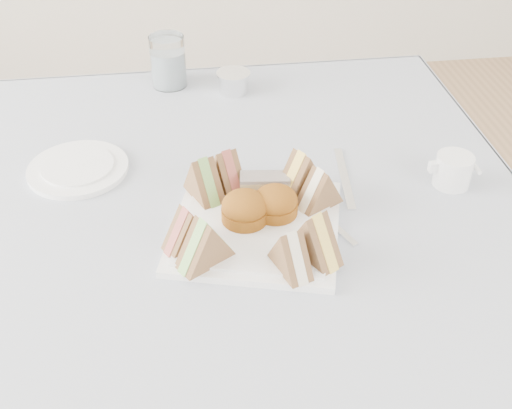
{
  "coord_description": "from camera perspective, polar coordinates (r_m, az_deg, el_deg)",
  "views": [
    {
      "loc": [
        -0.06,
        -0.84,
        1.39
      ],
      "look_at": [
        0.04,
        -0.08,
        0.8
      ],
      "focal_mm": 45.0,
      "sensor_mm": 36.0,
      "label": 1
    }
  ],
  "objects": [
    {
      "name": "table",
      "position": [
        1.33,
        -2.19,
        -12.86
      ],
      "size": [
        0.9,
        0.9,
        0.74
      ],
      "primitive_type": "cube",
      "color": "brown",
      "rests_on": "floor"
    },
    {
      "name": "sandwich_fl_a",
      "position": [
        0.95,
        -6.12,
        -1.99
      ],
      "size": [
        0.08,
        0.07,
        0.07
      ],
      "primitive_type": null,
      "rotation": [
        0.0,
        0.0,
        0.51
      ],
      "color": "#99673C",
      "rests_on": "serving_plate"
    },
    {
      "name": "tea_strainer",
      "position": [
        1.39,
        -2.01,
        10.75
      ],
      "size": [
        0.08,
        0.08,
        0.04
      ],
      "primitive_type": "cylinder",
      "rotation": [
        0.0,
        0.0,
        -0.14
      ],
      "color": "silver",
      "rests_on": "tablecloth"
    },
    {
      "name": "fork",
      "position": [
        1.04,
        5.83,
        -0.83
      ],
      "size": [
        0.08,
        0.17,
        0.0
      ],
      "primitive_type": "cube",
      "rotation": [
        0.0,
        0.0,
        0.4
      ],
      "color": "silver",
      "rests_on": "tablecloth"
    },
    {
      "name": "knife",
      "position": [
        1.13,
        7.86,
        2.38
      ],
      "size": [
        0.03,
        0.18,
        0.0
      ],
      "primitive_type": "cube",
      "rotation": [
        0.0,
        0.0,
        -0.11
      ],
      "color": "silver",
      "rests_on": "tablecloth"
    },
    {
      "name": "pastry_slice",
      "position": [
        1.05,
        0.8,
        1.72
      ],
      "size": [
        0.08,
        0.04,
        0.04
      ],
      "primitive_type": "cube",
      "rotation": [
        0.0,
        0.0,
        -0.12
      ],
      "color": "#D3BF89",
      "rests_on": "serving_plate"
    },
    {
      "name": "sandwich_br_a",
      "position": [
        1.02,
        5.66,
        1.53
      ],
      "size": [
        0.09,
        0.07,
        0.07
      ],
      "primitive_type": null,
      "rotation": [
        0.0,
        0.0,
        -2.62
      ],
      "color": "#99673C",
      "rests_on": "serving_plate"
    },
    {
      "name": "sandwich_br_b",
      "position": [
        1.05,
        4.01,
        2.88
      ],
      "size": [
        0.1,
        0.08,
        0.08
      ],
      "primitive_type": null,
      "rotation": [
        0.0,
        0.0,
        -2.6
      ],
      "color": "#99673C",
      "rests_on": "serving_plate"
    },
    {
      "name": "sandwich_fl_b",
      "position": [
        0.91,
        -4.59,
        -3.25
      ],
      "size": [
        0.09,
        0.08,
        0.08
      ],
      "primitive_type": null,
      "rotation": [
        0.0,
        0.0,
        0.56
      ],
      "color": "#99673C",
      "rests_on": "serving_plate"
    },
    {
      "name": "serving_plate",
      "position": [
        1.0,
        0.0,
        -1.99
      ],
      "size": [
        0.31,
        0.31,
        0.01
      ],
      "primitive_type": "cube",
      "rotation": [
        0.0,
        0.0,
        -0.27
      ],
      "color": "white",
      "rests_on": "tablecloth"
    },
    {
      "name": "creamer_jug",
      "position": [
        1.14,
        17.12,
        2.91
      ],
      "size": [
        0.06,
        0.06,
        0.06
      ],
      "primitive_type": "cylinder",
      "rotation": [
        0.0,
        0.0,
        0.02
      ],
      "color": "white",
      "rests_on": "tablecloth"
    },
    {
      "name": "sandwich_fr_a",
      "position": [
        0.92,
        5.28,
        -2.75
      ],
      "size": [
        0.08,
        0.09,
        0.08
      ],
      "primitive_type": null,
      "rotation": [
        0.0,
        0.0,
        -1.03
      ],
      "color": "#99673C",
      "rests_on": "serving_plate"
    },
    {
      "name": "sandwich_bl_a",
      "position": [
        1.04,
        -4.69,
        2.42
      ],
      "size": [
        0.07,
        0.09,
        0.07
      ],
      "primitive_type": null,
      "rotation": [
        0.0,
        0.0,
        1.97
      ],
      "color": "#99673C",
      "rests_on": "serving_plate"
    },
    {
      "name": "water_glass",
      "position": [
        1.41,
        -7.82,
        12.5
      ],
      "size": [
        0.09,
        0.09,
        0.11
      ],
      "primitive_type": "cylinder",
      "rotation": [
        0.0,
        0.0,
        -0.32
      ],
      "color": "white",
      "rests_on": "tablecloth"
    },
    {
      "name": "side_plate",
      "position": [
        1.18,
        -15.54,
        3.08
      ],
      "size": [
        0.23,
        0.23,
        0.01
      ],
      "primitive_type": "cylinder",
      "rotation": [
        0.0,
        0.0,
        -0.41
      ],
      "color": "white",
      "rests_on": "tablecloth"
    },
    {
      "name": "sandwich_fr_b",
      "position": [
        0.9,
        3.1,
        -4.11
      ],
      "size": [
        0.06,
        0.08,
        0.07
      ],
      "primitive_type": null,
      "rotation": [
        0.0,
        0.0,
        -1.22
      ],
      "color": "#99673C",
      "rests_on": "serving_plate"
    },
    {
      "name": "scone_left",
      "position": [
        0.99,
        -1.01,
        -0.36
      ],
      "size": [
        0.09,
        0.09,
        0.05
      ],
      "primitive_type": "cylinder",
      "rotation": [
        0.0,
        0.0,
        -0.34
      ],
      "color": "brown",
      "rests_on": "serving_plate"
    },
    {
      "name": "scone_right",
      "position": [
        1.0,
        1.75,
        0.17
      ],
      "size": [
        0.07,
        0.07,
        0.05
      ],
      "primitive_type": "cylinder",
      "rotation": [
        0.0,
        0.0,
        0.03
      ],
      "color": "brown",
      "rests_on": "serving_plate"
    },
    {
      "name": "sandwich_bl_b",
      "position": [
        1.06,
        -2.63,
        3.21
      ],
      "size": [
        0.07,
        0.09,
        0.07
      ],
      "primitive_type": null,
      "rotation": [
        0.0,
        0.0,
        1.97
      ],
      "color": "#99673C",
      "rests_on": "serving_plate"
    },
    {
      "name": "tablecloth",
      "position": [
        1.07,
        -2.66,
        0.03
      ],
      "size": [
        1.02,
        1.02,
        0.01
      ],
      "primitive_type": "cube",
      "color": "#ADB2C3",
      "rests_on": "table"
    }
  ]
}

